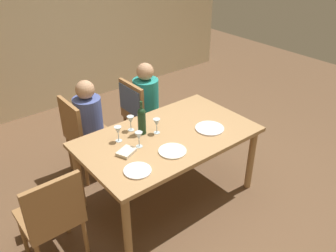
{
  "coord_description": "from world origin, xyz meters",
  "views": [
    {
      "loc": [
        -1.77,
        -2.19,
        2.48
      ],
      "look_at": [
        0.0,
        0.0,
        0.84
      ],
      "focal_mm": 37.92,
      "sensor_mm": 36.0,
      "label": 1
    }
  ],
  "objects": [
    {
      "name": "chair_far_left",
      "position": [
        -0.46,
        0.87,
        0.53
      ],
      "size": [
        0.44,
        0.44,
        0.92
      ],
      "rotation": [
        0.0,
        0.0,
        -1.57
      ],
      "color": "olive",
      "rests_on": "ground_plane"
    },
    {
      "name": "wine_glass_near_left",
      "position": [
        -0.32,
        0.01,
        0.84
      ],
      "size": [
        0.07,
        0.07,
        0.15
      ],
      "color": "silver",
      "rests_on": "dining_table"
    },
    {
      "name": "wine_glass_near_right",
      "position": [
        -0.41,
        0.21,
        0.84
      ],
      "size": [
        0.07,
        0.07,
        0.15
      ],
      "color": "silver",
      "rests_on": "dining_table"
    },
    {
      "name": "wine_bottle_tall_green",
      "position": [
        -0.17,
        0.18,
        0.88
      ],
      "size": [
        0.08,
        0.08,
        0.33
      ],
      "color": "#19381E",
      "rests_on": "dining_table"
    },
    {
      "name": "dinner_plate_host",
      "position": [
        -0.14,
        -0.24,
        0.74
      ],
      "size": [
        0.25,
        0.25,
        0.01
      ],
      "primitive_type": "cylinder",
      "color": "white",
      "rests_on": "dining_table"
    },
    {
      "name": "person_man_bearded",
      "position": [
        -0.35,
        0.87,
        0.64
      ],
      "size": [
        0.34,
        0.29,
        1.1
      ],
      "rotation": [
        0.0,
        0.0,
        -1.57
      ],
      "color": "#33333D",
      "rests_on": "ground_plane"
    },
    {
      "name": "handbag",
      "position": [
        -1.21,
        0.35,
        0.11
      ],
      "size": [
        0.29,
        0.16,
        0.22
      ],
      "primitive_type": "cube",
      "rotation": [
        0.0,
        0.0,
        -0.14
      ],
      "color": "brown",
      "rests_on": "ground_plane"
    },
    {
      "name": "dinner_plate_guest_left",
      "position": [
        -0.54,
        -0.27,
        0.74
      ],
      "size": [
        0.23,
        0.23,
        0.01
      ],
      "primitive_type": "cylinder",
      "color": "white",
      "rests_on": "dining_table"
    },
    {
      "name": "dinner_plate_guest_right",
      "position": [
        0.38,
        -0.16,
        0.74
      ],
      "size": [
        0.28,
        0.28,
        0.01
      ],
      "primitive_type": "cylinder",
      "color": "white",
      "rests_on": "dining_table"
    },
    {
      "name": "wine_glass_far",
      "position": [
        -0.05,
        0.1,
        0.84
      ],
      "size": [
        0.07,
        0.07,
        0.15
      ],
      "color": "silver",
      "rests_on": "dining_table"
    },
    {
      "name": "ground_plane",
      "position": [
        0.0,
        0.0,
        0.0
      ],
      "size": [
        10.0,
        10.0,
        0.0
      ],
      "primitive_type": "plane",
      "color": "brown"
    },
    {
      "name": "wine_glass_centre",
      "position": [
        -0.22,
        0.3,
        0.84
      ],
      "size": [
        0.07,
        0.07,
        0.15
      ],
      "color": "silver",
      "rests_on": "dining_table"
    },
    {
      "name": "dining_table",
      "position": [
        0.0,
        0.0,
        0.65
      ],
      "size": [
        1.66,
        0.98,
        0.74
      ],
      "color": "#A87F51",
      "rests_on": "ground_plane"
    },
    {
      "name": "chair_far_right",
      "position": [
        0.25,
        0.87,
        0.59
      ],
      "size": [
        0.46,
        0.44,
        0.92
      ],
      "rotation": [
        0.0,
        0.0,
        -1.57
      ],
      "color": "olive",
      "rests_on": "ground_plane"
    },
    {
      "name": "person_woman_host",
      "position": [
        0.4,
        0.87,
        0.65
      ],
      "size": [
        0.34,
        0.3,
        1.11
      ],
      "rotation": [
        0.0,
        0.0,
        -1.57
      ],
      "color": "#33333D",
      "rests_on": "ground_plane"
    },
    {
      "name": "chair_left_end",
      "position": [
        -1.21,
        -0.09,
        0.53
      ],
      "size": [
        0.44,
        0.44,
        0.92
      ],
      "color": "olive",
      "rests_on": "ground_plane"
    },
    {
      "name": "folded_napkin",
      "position": [
        -0.47,
        -0.01,
        0.75
      ],
      "size": [
        0.19,
        0.17,
        0.03
      ],
      "primitive_type": "cube",
      "rotation": [
        0.0,
        0.0,
        0.38
      ],
      "color": "beige",
      "rests_on": "dining_table"
    },
    {
      "name": "rear_room_partition",
      "position": [
        0.0,
        2.69,
        1.35
      ],
      "size": [
        6.4,
        0.12,
        2.7
      ],
      "primitive_type": "cube",
      "color": "beige",
      "rests_on": "ground_plane"
    }
  ]
}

